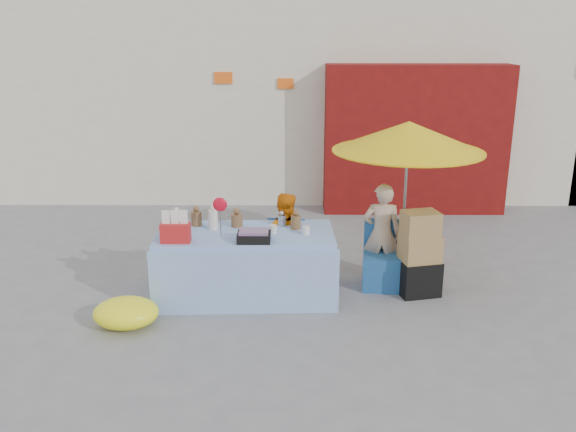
{
  "coord_description": "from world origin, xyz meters",
  "views": [
    {
      "loc": [
        0.01,
        -6.49,
        3.2
      ],
      "look_at": [
        -0.03,
        0.6,
        1.0
      ],
      "focal_mm": 38.0,
      "sensor_mm": 36.0,
      "label": 1
    }
  ],
  "objects_px": {
    "box_stack": "(419,256)",
    "vendor_orange": "(284,238)",
    "chair_left": "(284,268)",
    "vendor_beige": "(382,234)",
    "market_table": "(245,264)",
    "umbrella": "(408,137)",
    "chair_right": "(382,268)"
  },
  "relations": [
    {
      "from": "chair_right",
      "to": "box_stack",
      "type": "xyz_separation_m",
      "value": [
        0.42,
        -0.22,
        0.24
      ]
    },
    {
      "from": "chair_left",
      "to": "umbrella",
      "type": "height_order",
      "value": "umbrella"
    },
    {
      "from": "market_table",
      "to": "umbrella",
      "type": "distance_m",
      "value": 2.56
    },
    {
      "from": "market_table",
      "to": "chair_left",
      "type": "height_order",
      "value": "market_table"
    },
    {
      "from": "chair_left",
      "to": "umbrella",
      "type": "relative_size",
      "value": 0.41
    },
    {
      "from": "umbrella",
      "to": "vendor_orange",
      "type": "bearing_deg",
      "value": -174.47
    },
    {
      "from": "chair_left",
      "to": "vendor_beige",
      "type": "bearing_deg",
      "value": 12.74
    },
    {
      "from": "vendor_orange",
      "to": "vendor_beige",
      "type": "bearing_deg",
      "value": -173.4
    },
    {
      "from": "chair_left",
      "to": "chair_right",
      "type": "height_order",
      "value": "same"
    },
    {
      "from": "vendor_beige",
      "to": "chair_right",
      "type": "bearing_deg",
      "value": 97.38
    },
    {
      "from": "chair_left",
      "to": "vendor_beige",
      "type": "distance_m",
      "value": 1.32
    },
    {
      "from": "chair_left",
      "to": "box_stack",
      "type": "height_order",
      "value": "box_stack"
    },
    {
      "from": "market_table",
      "to": "chair_left",
      "type": "xyz_separation_m",
      "value": [
        0.47,
        0.3,
        -0.18
      ]
    },
    {
      "from": "vendor_orange",
      "to": "box_stack",
      "type": "xyz_separation_m",
      "value": [
        1.67,
        -0.35,
        -0.11
      ]
    },
    {
      "from": "box_stack",
      "to": "vendor_orange",
      "type": "bearing_deg",
      "value": 168.14
    },
    {
      "from": "market_table",
      "to": "chair_right",
      "type": "xyz_separation_m",
      "value": [
        1.72,
        0.3,
        -0.18
      ]
    },
    {
      "from": "chair_right",
      "to": "vendor_orange",
      "type": "xyz_separation_m",
      "value": [
        -1.25,
        0.13,
        0.35
      ]
    },
    {
      "from": "market_table",
      "to": "vendor_orange",
      "type": "distance_m",
      "value": 0.67
    },
    {
      "from": "chair_right",
      "to": "vendor_beige",
      "type": "bearing_deg",
      "value": 97.38
    },
    {
      "from": "chair_left",
      "to": "umbrella",
      "type": "bearing_deg",
      "value": 17.01
    },
    {
      "from": "chair_left",
      "to": "vendor_orange",
      "type": "relative_size",
      "value": 0.7
    },
    {
      "from": "vendor_beige",
      "to": "market_table",
      "type": "bearing_deg",
      "value": 20.88
    },
    {
      "from": "vendor_beige",
      "to": "chair_left",
      "type": "bearing_deg",
      "value": 12.74
    },
    {
      "from": "chair_left",
      "to": "umbrella",
      "type": "xyz_separation_m",
      "value": [
        1.55,
        0.28,
        1.64
      ]
    },
    {
      "from": "market_table",
      "to": "chair_right",
      "type": "height_order",
      "value": "market_table"
    },
    {
      "from": "umbrella",
      "to": "market_table",
      "type": "bearing_deg",
      "value": -163.78
    },
    {
      "from": "chair_right",
      "to": "vendor_beige",
      "type": "relative_size",
      "value": 0.64
    },
    {
      "from": "vendor_orange",
      "to": "vendor_beige",
      "type": "height_order",
      "value": "vendor_beige"
    },
    {
      "from": "vendor_beige",
      "to": "umbrella",
      "type": "relative_size",
      "value": 0.64
    },
    {
      "from": "box_stack",
      "to": "chair_left",
      "type": "bearing_deg",
      "value": 172.61
    },
    {
      "from": "box_stack",
      "to": "umbrella",
      "type": "bearing_deg",
      "value": 103.74
    },
    {
      "from": "market_table",
      "to": "chair_left",
      "type": "bearing_deg",
      "value": 30.56
    }
  ]
}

